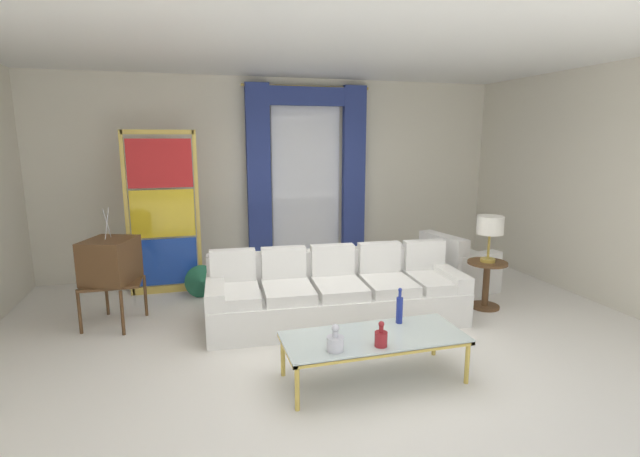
# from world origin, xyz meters

# --- Properties ---
(ground_plane) EXTENTS (16.00, 16.00, 0.00)m
(ground_plane) POSITION_xyz_m (0.00, 0.00, 0.00)
(ground_plane) COLOR white
(wall_rear) EXTENTS (8.00, 0.12, 3.00)m
(wall_rear) POSITION_xyz_m (0.00, 3.06, 1.50)
(wall_rear) COLOR silver
(wall_rear) RESTS_ON ground
(wall_right) EXTENTS (0.12, 7.00, 3.00)m
(wall_right) POSITION_xyz_m (3.66, 0.60, 1.50)
(wall_right) COLOR silver
(wall_right) RESTS_ON ground
(ceiling_slab) EXTENTS (8.00, 7.60, 0.04)m
(ceiling_slab) POSITION_xyz_m (0.00, 0.80, 3.02)
(ceiling_slab) COLOR white
(curtained_window) EXTENTS (2.00, 0.17, 2.70)m
(curtained_window) POSITION_xyz_m (0.41, 2.89, 1.74)
(curtained_window) COLOR white
(curtained_window) RESTS_ON ground
(couch_white_long) EXTENTS (2.97, 1.11, 0.86)m
(couch_white_long) POSITION_xyz_m (0.17, 0.66, 0.31)
(couch_white_long) COLOR white
(couch_white_long) RESTS_ON ground
(coffee_table) EXTENTS (1.58, 0.64, 0.41)m
(coffee_table) POSITION_xyz_m (0.07, -0.74, 0.38)
(coffee_table) COLOR silver
(coffee_table) RESTS_ON ground
(bottle_blue_decanter) EXTENTS (0.06, 0.06, 0.34)m
(bottle_blue_decanter) POSITION_xyz_m (0.40, -0.54, 0.55)
(bottle_blue_decanter) COLOR navy
(bottle_blue_decanter) RESTS_ON coffee_table
(bottle_crystal_tall) EXTENTS (0.11, 0.11, 0.22)m
(bottle_crystal_tall) POSITION_xyz_m (0.05, -0.95, 0.48)
(bottle_crystal_tall) COLOR maroon
(bottle_crystal_tall) RESTS_ON coffee_table
(bottle_amber_squat) EXTENTS (0.14, 0.14, 0.23)m
(bottle_amber_squat) POSITION_xyz_m (-0.34, -0.93, 0.49)
(bottle_amber_squat) COLOR silver
(bottle_amber_squat) RESTS_ON coffee_table
(vintage_tv) EXTENTS (0.68, 0.73, 1.35)m
(vintage_tv) POSITION_xyz_m (-2.30, 1.21, 0.73)
(vintage_tv) COLOR brown
(vintage_tv) RESTS_ON ground
(armchair_white) EXTENTS (0.95, 0.94, 0.80)m
(armchair_white) POSITION_xyz_m (2.13, 1.27, 0.29)
(armchair_white) COLOR white
(armchair_white) RESTS_ON ground
(stained_glass_divider) EXTENTS (0.95, 0.05, 2.20)m
(stained_glass_divider) POSITION_xyz_m (-1.76, 2.23, 1.06)
(stained_glass_divider) COLOR gold
(stained_glass_divider) RESTS_ON ground
(peacock_figurine) EXTENTS (0.44, 0.60, 0.50)m
(peacock_figurine) POSITION_xyz_m (-1.31, 1.83, 0.22)
(peacock_figurine) COLOR beige
(peacock_figurine) RESTS_ON ground
(round_side_table) EXTENTS (0.48, 0.48, 0.59)m
(round_side_table) POSITION_xyz_m (2.09, 0.53, 0.36)
(round_side_table) COLOR brown
(round_side_table) RESTS_ON ground
(table_lamp_brass) EXTENTS (0.32, 0.32, 0.57)m
(table_lamp_brass) POSITION_xyz_m (2.09, 0.53, 1.03)
(table_lamp_brass) COLOR #B29338
(table_lamp_brass) RESTS_ON round_side_table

